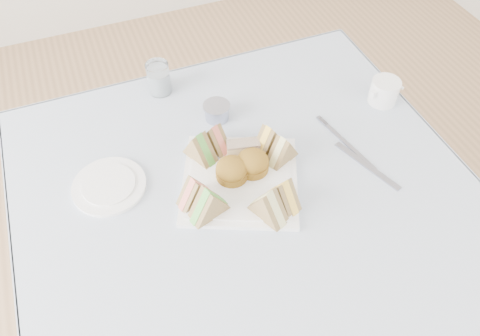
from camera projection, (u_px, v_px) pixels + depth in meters
name	position (u px, v px, depth m)	size (l,w,h in m)	color
floor	(248.00, 328.00, 1.61)	(4.00, 4.00, 0.00)	#9E7751
table	(250.00, 279.00, 1.33)	(0.90, 0.90, 0.74)	brown
tablecloth	(253.00, 203.00, 1.04)	(1.02, 1.02, 0.01)	silver
serving_plate	(240.00, 180.00, 1.07)	(0.26, 0.26, 0.01)	white
sandwich_fl_a	(194.00, 190.00, 1.00)	(0.08, 0.04, 0.07)	#987847
sandwich_fl_b	(208.00, 202.00, 0.98)	(0.09, 0.04, 0.08)	#987847
sandwich_fr_a	(284.00, 192.00, 0.99)	(0.08, 0.04, 0.07)	#987847
sandwich_fr_b	(268.00, 204.00, 0.97)	(0.09, 0.04, 0.08)	#987847
sandwich_bl_a	(200.00, 146.00, 1.08)	(0.09, 0.04, 0.08)	#987847
sandwich_bl_b	(215.00, 137.00, 1.10)	(0.08, 0.04, 0.07)	#987847
sandwich_br_a	(282.00, 149.00, 1.07)	(0.08, 0.04, 0.07)	#987847
sandwich_br_b	(268.00, 138.00, 1.10)	(0.08, 0.04, 0.07)	#987847
scone_left	(232.00, 170.00, 1.05)	(0.07, 0.07, 0.05)	olive
scone_right	(253.00, 163.00, 1.06)	(0.07, 0.07, 0.05)	olive
pastry_slice	(243.00, 148.00, 1.10)	(0.08, 0.03, 0.04)	beige
side_plate	(109.00, 186.00, 1.06)	(0.17, 0.17, 0.01)	white
water_glass	(159.00, 78.00, 1.24)	(0.06, 0.06, 0.09)	white
tea_strainer	(217.00, 112.00, 1.19)	(0.07, 0.07, 0.04)	#9FA2B8
knife	(367.00, 166.00, 1.10)	(0.01, 0.19, 0.00)	#9FA2B8
fork	(350.00, 146.00, 1.14)	(0.01, 0.18, 0.00)	#9FA2B8
creamer_jug	(384.00, 91.00, 1.22)	(0.08, 0.08, 0.07)	white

